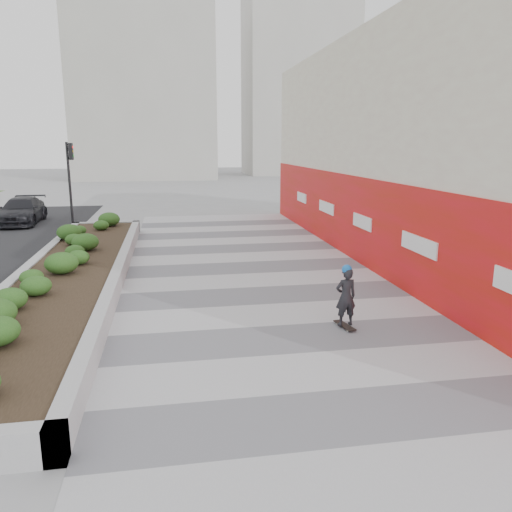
{
  "coord_description": "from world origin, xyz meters",
  "views": [
    {
      "loc": [
        -2.55,
        -8.06,
        4.14
      ],
      "look_at": [
        -0.26,
        5.14,
        1.1
      ],
      "focal_mm": 35.0,
      "sensor_mm": 36.0,
      "label": 1
    }
  ],
  "objects_px": {
    "traffic_signal_near": "(70,172)",
    "skateboarder": "(346,296)",
    "planter": "(72,271)",
    "car_dark": "(22,211)"
  },
  "relations": [
    {
      "from": "traffic_signal_near",
      "to": "skateboarder",
      "type": "xyz_separation_m",
      "value": [
        8.52,
        -15.29,
        -2.0
      ]
    },
    {
      "from": "planter",
      "to": "car_dark",
      "type": "xyz_separation_m",
      "value": [
        -4.71,
        12.65,
        0.25
      ]
    },
    {
      "from": "planter",
      "to": "skateboarder",
      "type": "height_order",
      "value": "skateboarder"
    },
    {
      "from": "skateboarder",
      "to": "traffic_signal_near",
      "type": "bearing_deg",
      "value": 108.27
    },
    {
      "from": "planter",
      "to": "skateboarder",
      "type": "xyz_separation_m",
      "value": [
        6.8,
        -4.79,
        0.34
      ]
    },
    {
      "from": "traffic_signal_near",
      "to": "skateboarder",
      "type": "relative_size",
      "value": 2.81
    },
    {
      "from": "skateboarder",
      "to": "planter",
      "type": "bearing_deg",
      "value": 133.96
    },
    {
      "from": "skateboarder",
      "to": "car_dark",
      "type": "bearing_deg",
      "value": 112.55
    },
    {
      "from": "planter",
      "to": "traffic_signal_near",
      "type": "xyz_separation_m",
      "value": [
        -1.73,
        10.5,
        2.34
      ]
    },
    {
      "from": "planter",
      "to": "car_dark",
      "type": "bearing_deg",
      "value": 110.43
    }
  ]
}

